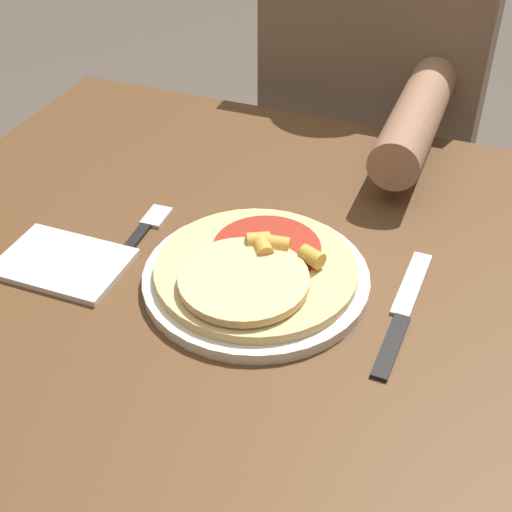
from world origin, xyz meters
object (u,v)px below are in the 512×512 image
object	(u,v)px
knife	(402,313)
plate	(256,278)
person_diner	(371,132)
fork	(137,238)
pizza	(255,270)
dining_table	(247,355)

from	to	relation	value
knife	plate	bearing A→B (deg)	-177.31
knife	person_diner	xyz separation A→B (m)	(-0.17, 0.60, -0.11)
plate	person_diner	distance (m)	0.62
plate	person_diner	size ratio (longest dim) A/B	0.23
person_diner	plate	bearing A→B (deg)	-89.80
fork	person_diner	size ratio (longest dim) A/B	0.15
pizza	fork	bearing A→B (deg)	169.80
dining_table	plate	distance (m)	0.14
fork	knife	distance (m)	0.34
dining_table	person_diner	distance (m)	0.61
fork	knife	xyz separation A→B (m)	(0.34, -0.02, 0.00)
plate	fork	distance (m)	0.17
dining_table	knife	xyz separation A→B (m)	(0.19, 0.00, 0.13)
plate	dining_table	bearing A→B (deg)	159.63
pizza	fork	world-z (taller)	pizza
pizza	knife	distance (m)	0.17
dining_table	pizza	world-z (taller)	pizza
dining_table	knife	world-z (taller)	knife
dining_table	pizza	bearing A→B (deg)	-34.22
knife	pizza	bearing A→B (deg)	-175.53
dining_table	knife	distance (m)	0.23
plate	person_diner	xyz separation A→B (m)	(-0.00, 0.61, -0.11)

